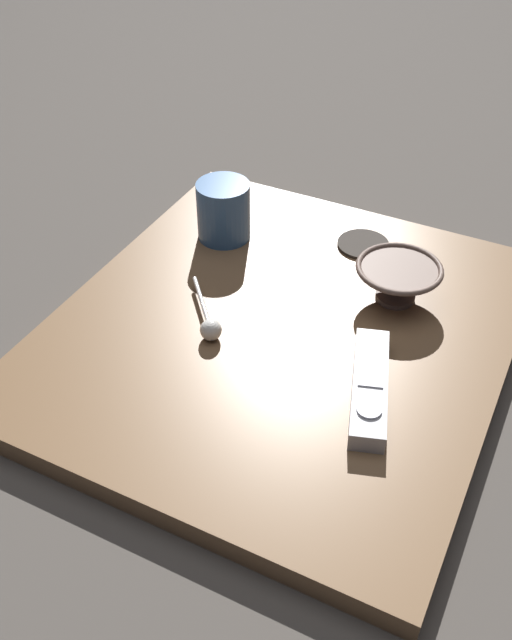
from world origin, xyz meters
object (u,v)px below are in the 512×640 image
object	(u,v)px
teaspoon	(210,326)
drink_coaster	(363,244)
cereal_bowl	(398,280)
tv_remote_near	(370,387)
coffee_mug	(223,210)

from	to	relation	value
teaspoon	drink_coaster	xyz separation A→B (m)	(-0.30, 0.11, -0.01)
cereal_bowl	tv_remote_near	distance (m)	0.20
cereal_bowl	tv_remote_near	xyz separation A→B (m)	(0.20, 0.03, -0.02)
coffee_mug	drink_coaster	distance (m)	0.23
tv_remote_near	cereal_bowl	bearing A→B (deg)	-170.94
tv_remote_near	drink_coaster	distance (m)	0.33
cereal_bowl	teaspoon	bearing A→B (deg)	-46.71
cereal_bowl	tv_remote_near	bearing A→B (deg)	9.06
coffee_mug	tv_remote_near	bearing A→B (deg)	54.88
tv_remote_near	drink_coaster	xyz separation A→B (m)	(-0.31, -0.12, -0.01)
coffee_mug	drink_coaster	world-z (taller)	coffee_mug
coffee_mug	drink_coaster	xyz separation A→B (m)	(-0.07, 0.21, -0.04)
coffee_mug	drink_coaster	bearing A→B (deg)	108.93
tv_remote_near	drink_coaster	bearing A→B (deg)	-158.63
teaspoon	drink_coaster	world-z (taller)	teaspoon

